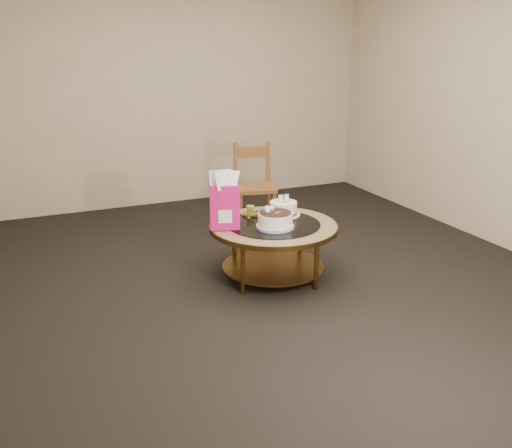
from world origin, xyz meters
name	(u,v)px	position (x,y,z in m)	size (l,w,h in m)	color
ground	(273,277)	(0.00, 0.00, 0.00)	(5.00, 5.00, 0.00)	black
room_walls	(275,82)	(0.00, 0.00, 1.54)	(4.52, 5.02, 2.61)	tan
coffee_table	(273,233)	(0.00, 0.00, 0.38)	(1.02, 1.02, 0.46)	brown
decorated_cake	(275,221)	(-0.03, -0.09, 0.51)	(0.29, 0.29, 0.17)	#C0A2E5
cream_cake	(283,209)	(0.17, 0.17, 0.51)	(0.28, 0.28, 0.18)	white
gift_bag	(224,200)	(-0.39, 0.05, 0.68)	(0.25, 0.21, 0.45)	#E31561
pillar_candle	(250,212)	(-0.09, 0.26, 0.49)	(0.13, 0.13, 0.10)	#C9BC52
dining_chair	(254,186)	(0.37, 1.25, 0.43)	(0.48, 0.48, 0.85)	brown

